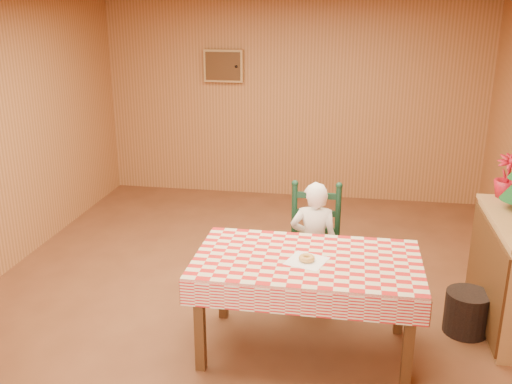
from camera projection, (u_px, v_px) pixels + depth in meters
The scene contains 9 objects.
ground at pixel (252, 299), 5.13m from camera, with size 6.00×6.00×0.00m, color brown.
cabin_walls at pixel (262, 87), 5.06m from camera, with size 5.10×6.05×2.65m.
dining_table at pixel (307, 268), 4.17m from camera, with size 1.66×0.96×0.77m.
ladder_chair at pixel (314, 248), 4.96m from camera, with size 0.44×0.40×1.08m.
seated_child at pixel (314, 245), 4.89m from camera, with size 0.41×0.27×1.12m, color white.
napkin at pixel (307, 261), 4.10m from camera, with size 0.26×0.26×0.00m, color white.
donut at pixel (307, 258), 4.09m from camera, with size 0.12×0.12×0.04m, color gold.
flower_arrangement at pixel (508, 176), 4.88m from camera, with size 0.21×0.21×0.38m, color maroon.
storage_bin at pixel (467, 312), 4.57m from camera, with size 0.35×0.35×0.35m, color black.
Camera 1 is at (0.80, -4.50, 2.53)m, focal length 40.00 mm.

